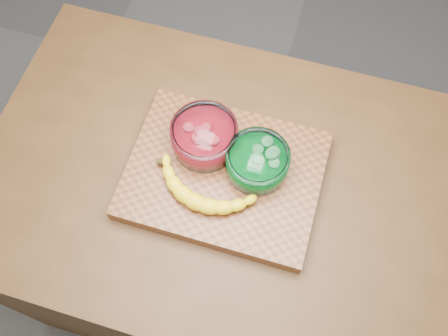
# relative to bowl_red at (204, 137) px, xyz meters

# --- Properties ---
(ground) EXTENTS (3.50, 3.50, 0.00)m
(ground) POSITION_rel_bowl_red_xyz_m (0.06, -0.06, -0.98)
(ground) COLOR #4F4F53
(ground) RESTS_ON ground
(counter) EXTENTS (1.20, 0.80, 0.90)m
(counter) POSITION_rel_bowl_red_xyz_m (0.06, -0.06, -0.53)
(counter) COLOR #472B15
(counter) RESTS_ON ground
(cutting_board) EXTENTS (0.45, 0.35, 0.04)m
(cutting_board) POSITION_rel_bowl_red_xyz_m (0.06, -0.06, -0.06)
(cutting_board) COLOR brown
(cutting_board) RESTS_ON counter
(bowl_red) EXTENTS (0.16, 0.16, 0.07)m
(bowl_red) POSITION_rel_bowl_red_xyz_m (0.00, 0.00, 0.00)
(bowl_red) COLOR white
(bowl_red) RESTS_ON cutting_board
(bowl_green) EXTENTS (0.15, 0.15, 0.07)m
(bowl_green) POSITION_rel_bowl_red_xyz_m (0.13, -0.03, -0.00)
(bowl_green) COLOR white
(bowl_green) RESTS_ON cutting_board
(banana) EXTENTS (0.27, 0.14, 0.04)m
(banana) POSITION_rel_bowl_red_xyz_m (0.04, -0.12, -0.02)
(banana) COLOR yellow
(banana) RESTS_ON cutting_board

